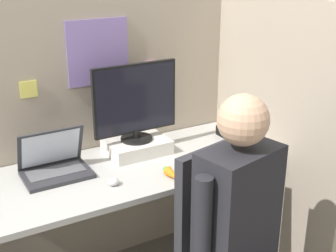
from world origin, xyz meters
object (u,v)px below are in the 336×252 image
object	(u,v)px
stapler	(226,133)
person	(243,228)
paper_box	(137,146)
monitor	(135,102)
carrot_toy	(173,175)
laptop	(55,166)

from	to	relation	value
stapler	person	size ratio (longest dim) A/B	0.11
paper_box	person	size ratio (longest dim) A/B	0.26
monitor	carrot_toy	distance (m)	0.47
laptop	person	size ratio (longest dim) A/B	0.25
paper_box	laptop	size ratio (longest dim) A/B	1.01
laptop	carrot_toy	size ratio (longest dim) A/B	2.31
laptop	carrot_toy	world-z (taller)	laptop
laptop	person	world-z (taller)	person
paper_box	stapler	xyz separation A→B (m)	(0.55, -0.07, -0.01)
paper_box	monitor	xyz separation A→B (m)	(0.00, 0.00, 0.25)
paper_box	carrot_toy	size ratio (longest dim) A/B	2.34
monitor	laptop	size ratio (longest dim) A/B	1.46
paper_box	carrot_toy	xyz separation A→B (m)	(0.01, -0.38, -0.01)
stapler	carrot_toy	xyz separation A→B (m)	(-0.54, -0.31, -0.00)
stapler	carrot_toy	world-z (taller)	stapler
monitor	laptop	bearing A→B (deg)	-174.43
person	laptop	bearing A→B (deg)	121.14
carrot_toy	laptop	bearing A→B (deg)	144.84
stapler	carrot_toy	bearing A→B (deg)	-150.35
paper_box	person	distance (m)	0.89
laptop	stapler	size ratio (longest dim) A/B	2.24
stapler	monitor	bearing A→B (deg)	172.42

